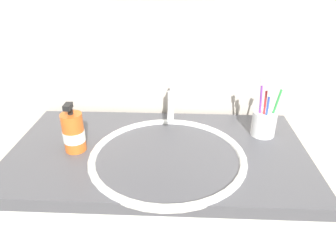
% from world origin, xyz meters
% --- Properties ---
extents(tiled_wall_back, '(2.13, 0.04, 2.40)m').
position_xyz_m(tiled_wall_back, '(0.00, 0.30, 1.20)').
color(tiled_wall_back, beige).
rests_on(tiled_wall_back, ground).
extents(vanity_counter, '(0.93, 0.52, 0.82)m').
position_xyz_m(vanity_counter, '(0.00, 0.00, 0.41)').
color(vanity_counter, silver).
rests_on(vanity_counter, ground).
extents(sink_basin, '(0.48, 0.48, 0.11)m').
position_xyz_m(sink_basin, '(0.03, -0.05, 0.79)').
color(sink_basin, white).
rests_on(sink_basin, vanity_counter).
extents(faucet, '(0.02, 0.15, 0.13)m').
position_xyz_m(faucet, '(0.03, 0.18, 0.88)').
color(faucet, silver).
rests_on(faucet, sink_basin).
extents(toothbrush_cup, '(0.08, 0.08, 0.09)m').
position_xyz_m(toothbrush_cup, '(0.35, 0.11, 0.86)').
color(toothbrush_cup, white).
rests_on(toothbrush_cup, vanity_counter).
extents(toothbrush_green, '(0.04, 0.02, 0.19)m').
position_xyz_m(toothbrush_green, '(0.38, 0.10, 0.93)').
color(toothbrush_green, green).
rests_on(toothbrush_green, toothbrush_cup).
extents(toothbrush_red, '(0.02, 0.02, 0.19)m').
position_xyz_m(toothbrush_red, '(0.34, 0.09, 0.93)').
color(toothbrush_red, red).
rests_on(toothbrush_red, toothbrush_cup).
extents(toothbrush_purple, '(0.03, 0.03, 0.21)m').
position_xyz_m(toothbrush_purple, '(0.33, 0.09, 0.94)').
color(toothbrush_purple, purple).
rests_on(toothbrush_purple, toothbrush_cup).
extents(toothbrush_blue, '(0.02, 0.03, 0.17)m').
position_xyz_m(toothbrush_blue, '(0.35, 0.08, 0.93)').
color(toothbrush_blue, blue).
rests_on(toothbrush_blue, toothbrush_cup).
extents(soap_dispenser, '(0.07, 0.07, 0.16)m').
position_xyz_m(soap_dispenser, '(-0.26, -0.02, 0.88)').
color(soap_dispenser, orange).
rests_on(soap_dispenser, vanity_counter).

